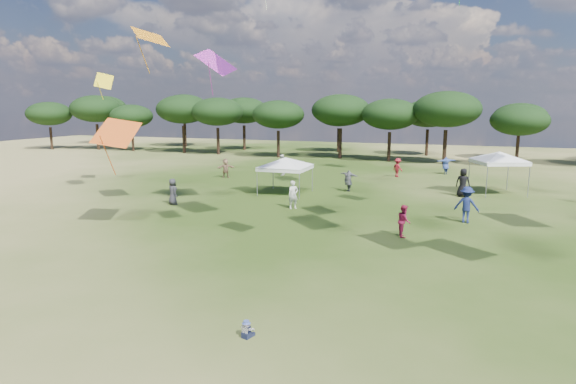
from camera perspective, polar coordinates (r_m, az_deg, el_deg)
name	(u,v)px	position (r m, az deg, el deg)	size (l,w,h in m)	color
ground	(203,377)	(11.88, -10.04, -20.79)	(140.00, 140.00, 0.00)	#2F4615
tree_line	(440,111)	(56.21, 17.54, 9.09)	(108.78, 17.63, 7.77)	black
tent_left	(285,159)	(33.35, -0.31, 3.91)	(6.47, 6.47, 2.84)	gray
tent_right	(500,153)	(36.24, 23.78, 4.21)	(5.68, 5.68, 3.26)	gray
toddler	(247,330)	(13.32, -4.89, -15.97)	(0.35, 0.38, 0.49)	#151A31
festival_crowd	(379,180)	(34.98, 10.77, 1.43)	(27.44, 23.78, 1.93)	navy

